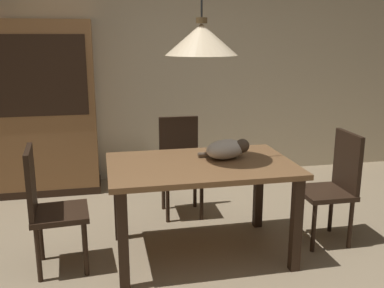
% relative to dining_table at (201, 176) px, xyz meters
% --- Properties ---
extents(back_wall, '(6.40, 0.10, 2.90)m').
position_rel_dining_table_xyz_m(back_wall, '(-0.04, 2.08, 0.80)').
color(back_wall, beige).
rests_on(back_wall, ground).
extents(dining_table, '(1.40, 0.90, 0.75)m').
position_rel_dining_table_xyz_m(dining_table, '(0.00, 0.00, 0.00)').
color(dining_table, brown).
rests_on(dining_table, ground).
extents(chair_far_back, '(0.41, 0.41, 0.93)m').
position_rel_dining_table_xyz_m(chair_far_back, '(0.00, 0.88, -0.14)').
color(chair_far_back, black).
rests_on(chair_far_back, ground).
extents(chair_right_side, '(0.41, 0.41, 0.93)m').
position_rel_dining_table_xyz_m(chair_right_side, '(1.13, -0.00, -0.14)').
color(chair_right_side, black).
rests_on(chair_right_side, ground).
extents(chair_left_side, '(0.43, 0.43, 0.93)m').
position_rel_dining_table_xyz_m(chair_left_side, '(-1.13, -0.01, -0.14)').
color(chair_left_side, black).
rests_on(chair_left_side, ground).
extents(cat_sleeping, '(0.41, 0.32, 0.16)m').
position_rel_dining_table_xyz_m(cat_sleeping, '(0.23, 0.08, 0.18)').
color(cat_sleeping, beige).
rests_on(cat_sleeping, dining_table).
extents(pendant_lamp, '(0.52, 0.52, 1.30)m').
position_rel_dining_table_xyz_m(pendant_lamp, '(0.00, 0.00, 1.01)').
color(pendant_lamp, beige).
extents(hutch_bookcase, '(1.12, 0.45, 1.85)m').
position_rel_dining_table_xyz_m(hutch_bookcase, '(-1.33, 1.75, 0.24)').
color(hutch_bookcase, olive).
rests_on(hutch_bookcase, ground).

